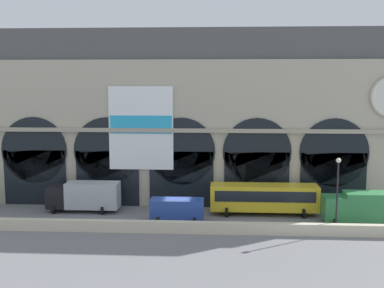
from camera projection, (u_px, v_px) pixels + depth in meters
ground_plane at (177, 219)px, 48.17m from camera, size 200.00×200.00×0.00m
quay_parapet_wall at (173, 227)px, 43.87m from camera, size 90.00×0.70×1.07m
station_building at (183, 120)px, 53.93m from camera, size 50.40×4.57×19.31m
box_truck_midwest at (85, 196)px, 50.90m from camera, size 7.50×2.91×3.12m
van_center at (177, 209)px, 47.48m from camera, size 5.20×2.48×2.20m
bus_mideast at (264, 197)px, 49.78m from camera, size 11.00×3.25×3.10m
box_truck_east at (364, 207)px, 46.42m from camera, size 7.50×2.91×3.12m
street_lamp_quayside at (337, 185)px, 43.29m from camera, size 0.44×0.44×6.90m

